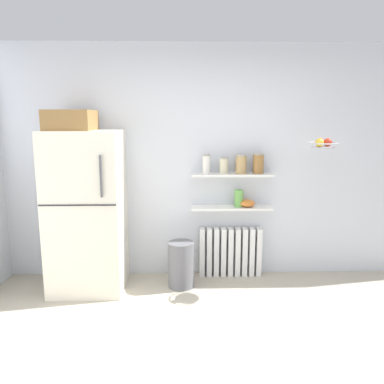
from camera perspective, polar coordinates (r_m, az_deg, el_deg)
name	(u,v)px	position (r m, az deg, el deg)	size (l,w,h in m)	color
ground_plane	(208,345)	(3.38, 2.31, -21.47)	(7.04, 7.04, 0.00)	#B2A893
back_wall	(200,163)	(4.44, 1.18, 4.28)	(7.04, 0.10, 2.60)	silver
refrigerator	(86,207)	(4.23, -15.20, -2.14)	(0.75, 0.73, 1.88)	silver
radiator	(230,252)	(4.57, 5.62, -8.71)	(0.71, 0.12, 0.56)	white
wall_shelf_lower	(231,208)	(4.39, 5.79, -2.31)	(0.90, 0.22, 0.03)	white
wall_shelf_upper	(232,175)	(4.32, 5.88, 2.53)	(0.90, 0.22, 0.03)	white
storage_jar_0	(206,164)	(4.28, 2.11, 4.11)	(0.09, 0.09, 0.22)	silver
storage_jar_1	(224,165)	(4.30, 4.65, 3.89)	(0.09, 0.09, 0.18)	beige
storage_jar_2	(241,164)	(4.32, 7.17, 4.07)	(0.12, 0.12, 0.21)	tan
storage_jar_3	(258,163)	(4.35, 9.66, 4.14)	(0.12, 0.12, 0.23)	olive
vase	(239,198)	(4.38, 6.85, -0.93)	(0.10, 0.10, 0.19)	#66A84C
shelf_bowl	(247,203)	(4.40, 8.01, -1.61)	(0.18, 0.18, 0.08)	orange
trash_bin	(181,265)	(4.27, -1.62, -10.55)	(0.28, 0.28, 0.50)	slate
hanging_fruit_basket	(323,143)	(4.20, 18.55, 6.75)	(0.30, 0.30, 0.10)	#B2B2B7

